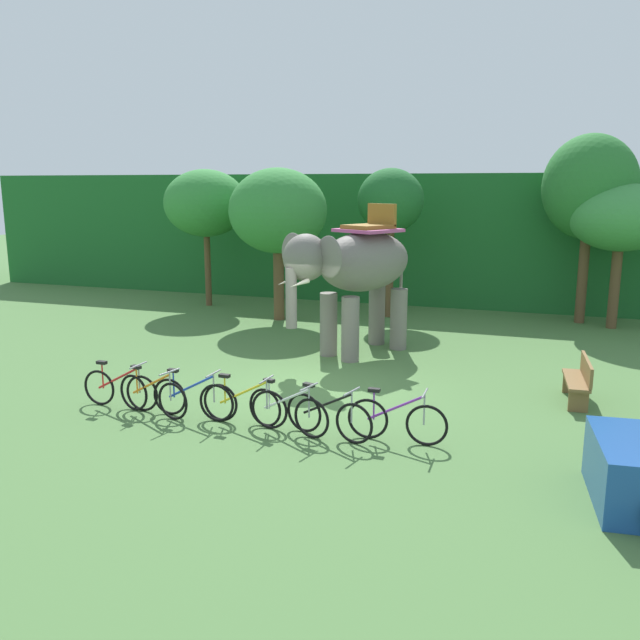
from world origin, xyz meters
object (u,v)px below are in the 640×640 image
at_px(bike_purple, 397,420).
at_px(bike_blue, 193,398).
at_px(tree_center, 278,212).
at_px(bike_white, 287,411).
at_px(tree_center_left, 621,218).
at_px(elephant, 356,268).
at_px(bike_orange, 153,395).
at_px(tree_left, 590,188).
at_px(tree_far_right, 206,204).
at_px(tree_right, 391,202).
at_px(bike_black, 328,416).
at_px(wooden_bench, 580,379).
at_px(bike_yellow, 244,404).
at_px(bike_red, 120,389).

bearing_deg(bike_purple, bike_blue, -178.82).
height_order(tree_center, bike_white, tree_center).
bearing_deg(tree_center_left, tree_center, -168.32).
height_order(elephant, bike_orange, elephant).
bearing_deg(bike_blue, bike_orange, -173.42).
bearing_deg(tree_left, bike_purple, -106.09).
height_order(tree_far_right, tree_right, tree_far_right).
xyz_separation_m(elephant, bike_black, (1.13, -5.61, -1.82)).
height_order(bike_black, bike_purple, same).
xyz_separation_m(bike_black, wooden_bench, (4.13, 3.39, 0.09)).
height_order(bike_purple, wooden_bench, bike_purple).
relative_size(tree_far_right, tree_left, 0.83).
relative_size(tree_far_right, tree_center_left, 1.11).
relative_size(tree_right, wooden_bench, 3.13).
distance_m(bike_yellow, wooden_bench, 6.62).
height_order(tree_center_left, bike_red, tree_center_left).
bearing_deg(bike_purple, tree_center_left, 69.02).
distance_m(bike_orange, bike_purple, 4.62).
relative_size(tree_far_right, bike_blue, 2.79).
distance_m(bike_orange, bike_yellow, 1.85).
bearing_deg(bike_white, tree_center, 113.26).
bearing_deg(tree_left, tree_far_right, -174.95).
xyz_separation_m(tree_left, bike_purple, (-3.32, -11.50, -3.77)).
distance_m(bike_yellow, bike_white, 0.87).
height_order(tree_left, tree_center_left, tree_left).
bearing_deg(elephant, tree_center, 135.44).
distance_m(bike_white, bike_purple, 1.91).
bearing_deg(elephant, bike_red, -119.97).
xyz_separation_m(tree_left, bike_red, (-8.75, -11.54, -3.77)).
relative_size(tree_left, bike_black, 3.44).
bearing_deg(bike_purple, wooden_bench, 47.10).
xyz_separation_m(tree_center_left, bike_white, (-6.10, -11.12, -2.91)).
relative_size(bike_red, bike_white, 1.02).
relative_size(tree_center, tree_right, 1.00).
distance_m(tree_center, bike_orange, 9.62).
relative_size(bike_yellow, wooden_bench, 1.12).
relative_size(bike_red, bike_yellow, 1.00).
distance_m(elephant, bike_orange, 6.33).
bearing_deg(bike_white, elephant, 93.88).
bearing_deg(wooden_bench, bike_white, -145.30).
bearing_deg(tree_far_right, bike_blue, -63.09).
distance_m(bike_orange, bike_blue, 0.80).
height_order(bike_blue, bike_yellow, same).
height_order(bike_white, wooden_bench, bike_white).
bearing_deg(tree_center, bike_black, -62.87).
bearing_deg(tree_right, tree_far_right, -179.18).
relative_size(tree_left, wooden_bench, 3.78).
bearing_deg(wooden_bench, bike_blue, -154.23).
xyz_separation_m(bike_orange, wooden_bench, (7.60, 3.38, 0.09)).
bearing_deg(tree_left, bike_blue, -121.66).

